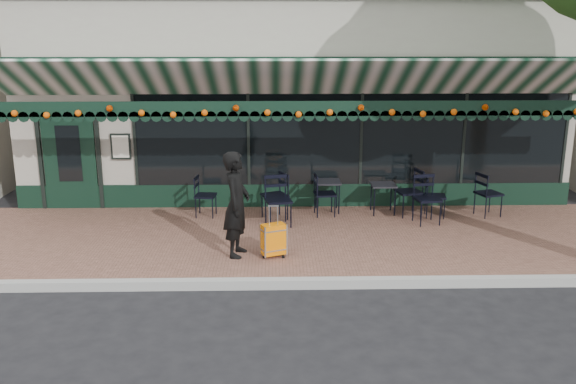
{
  "coord_description": "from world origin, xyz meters",
  "views": [
    {
      "loc": [
        -0.46,
        -8.82,
        3.83
      ],
      "look_at": [
        -0.22,
        1.6,
        1.1
      ],
      "focal_mm": 38.0,
      "sensor_mm": 36.0,
      "label": 1
    }
  ],
  "objects_px": {
    "chair_a_left": "(409,192)",
    "cafe_table_a": "(383,187)",
    "chair_a_extra": "(489,194)",
    "chair_b_front": "(278,201)",
    "chair_b_right": "(325,194)",
    "chair_b_left": "(275,196)",
    "chair_a_front": "(427,200)",
    "chair_a_right": "(435,197)",
    "chair_solo": "(206,196)",
    "woman": "(237,204)",
    "cafe_table_b": "(328,184)",
    "suitcase": "(274,240)"
  },
  "relations": [
    {
      "from": "chair_a_left",
      "to": "chair_b_front",
      "type": "bearing_deg",
      "value": -89.21
    },
    {
      "from": "suitcase",
      "to": "chair_b_front",
      "type": "bearing_deg",
      "value": 64.34
    },
    {
      "from": "chair_solo",
      "to": "suitcase",
      "type": "bearing_deg",
      "value": -143.64
    },
    {
      "from": "chair_a_extra",
      "to": "chair_b_front",
      "type": "xyz_separation_m",
      "value": [
        -4.34,
        -0.58,
        0.04
      ]
    },
    {
      "from": "cafe_table_a",
      "to": "chair_a_right",
      "type": "relative_size",
      "value": 0.74
    },
    {
      "from": "woman",
      "to": "suitcase",
      "type": "distance_m",
      "value": 0.87
    },
    {
      "from": "suitcase",
      "to": "chair_a_right",
      "type": "distance_m",
      "value": 4.01
    },
    {
      "from": "chair_a_front",
      "to": "chair_b_front",
      "type": "xyz_separation_m",
      "value": [
        -2.95,
        -0.08,
        0.01
      ]
    },
    {
      "from": "chair_b_left",
      "to": "chair_b_front",
      "type": "bearing_deg",
      "value": -16.47
    },
    {
      "from": "cafe_table_b",
      "to": "chair_a_right",
      "type": "xyz_separation_m",
      "value": [
        2.18,
        -0.44,
        -0.17
      ]
    },
    {
      "from": "chair_a_left",
      "to": "woman",
      "type": "bearing_deg",
      "value": -69.09
    },
    {
      "from": "suitcase",
      "to": "chair_solo",
      "type": "distance_m",
      "value": 2.79
    },
    {
      "from": "chair_a_right",
      "to": "chair_b_front",
      "type": "bearing_deg",
      "value": 107.88
    },
    {
      "from": "woman",
      "to": "cafe_table_b",
      "type": "relative_size",
      "value": 2.72
    },
    {
      "from": "chair_b_front",
      "to": "chair_b_left",
      "type": "bearing_deg",
      "value": 84.56
    },
    {
      "from": "chair_b_front",
      "to": "woman",
      "type": "bearing_deg",
      "value": -127.1
    },
    {
      "from": "woman",
      "to": "chair_b_left",
      "type": "bearing_deg",
      "value": -7.47
    },
    {
      "from": "cafe_table_b",
      "to": "chair_a_left",
      "type": "relative_size",
      "value": 0.67
    },
    {
      "from": "cafe_table_b",
      "to": "chair_a_front",
      "type": "xyz_separation_m",
      "value": [
        1.9,
        -0.89,
        -0.11
      ]
    },
    {
      "from": "suitcase",
      "to": "chair_solo",
      "type": "relative_size",
      "value": 1.06
    },
    {
      "from": "woman",
      "to": "chair_b_left",
      "type": "height_order",
      "value": "woman"
    },
    {
      "from": "cafe_table_a",
      "to": "chair_a_right",
      "type": "height_order",
      "value": "chair_a_right"
    },
    {
      "from": "chair_a_left",
      "to": "chair_b_left",
      "type": "bearing_deg",
      "value": -98.96
    },
    {
      "from": "chair_solo",
      "to": "cafe_table_a",
      "type": "bearing_deg",
      "value": -81.8
    },
    {
      "from": "cafe_table_a",
      "to": "chair_a_left",
      "type": "height_order",
      "value": "chair_a_left"
    },
    {
      "from": "chair_a_extra",
      "to": "chair_solo",
      "type": "bearing_deg",
      "value": 71.35
    },
    {
      "from": "chair_b_left",
      "to": "chair_b_right",
      "type": "bearing_deg",
      "value": 77.64
    },
    {
      "from": "chair_a_front",
      "to": "chair_b_left",
      "type": "distance_m",
      "value": 3.04
    },
    {
      "from": "chair_a_left",
      "to": "chair_b_front",
      "type": "relative_size",
      "value": 0.98
    },
    {
      "from": "chair_a_left",
      "to": "chair_b_front",
      "type": "height_order",
      "value": "chair_b_front"
    },
    {
      "from": "chair_a_right",
      "to": "cafe_table_a",
      "type": "bearing_deg",
      "value": 83.39
    },
    {
      "from": "chair_a_right",
      "to": "chair_a_front",
      "type": "distance_m",
      "value": 0.53
    },
    {
      "from": "cafe_table_b",
      "to": "chair_solo",
      "type": "distance_m",
      "value": 2.56
    },
    {
      "from": "chair_a_right",
      "to": "chair_b_left",
      "type": "xyz_separation_m",
      "value": [
        -3.29,
        -0.06,
        0.05
      ]
    },
    {
      "from": "chair_a_front",
      "to": "woman",
      "type": "bearing_deg",
      "value": -165.04
    },
    {
      "from": "chair_a_extra",
      "to": "chair_solo",
      "type": "xyz_separation_m",
      "value": [
        -5.83,
        0.11,
        -0.04
      ]
    },
    {
      "from": "chair_solo",
      "to": "chair_a_front",
      "type": "bearing_deg",
      "value": -91.46
    },
    {
      "from": "woman",
      "to": "cafe_table_b",
      "type": "xyz_separation_m",
      "value": [
        1.76,
        2.59,
        -0.3
      ]
    },
    {
      "from": "chair_a_left",
      "to": "chair_a_right",
      "type": "bearing_deg",
      "value": 65.11
    },
    {
      "from": "chair_b_right",
      "to": "chair_b_left",
      "type": "bearing_deg",
      "value": 97.16
    },
    {
      "from": "chair_a_front",
      "to": "chair_b_front",
      "type": "bearing_deg",
      "value": 171.65
    },
    {
      "from": "chair_a_left",
      "to": "chair_a_extra",
      "type": "xyz_separation_m",
      "value": [
        1.64,
        -0.07,
        -0.03
      ]
    },
    {
      "from": "cafe_table_a",
      "to": "cafe_table_b",
      "type": "bearing_deg",
      "value": 171.93
    },
    {
      "from": "chair_b_front",
      "to": "chair_a_right",
      "type": "bearing_deg",
      "value": -4.12
    },
    {
      "from": "chair_a_left",
      "to": "cafe_table_a",
      "type": "bearing_deg",
      "value": -120.79
    },
    {
      "from": "chair_a_left",
      "to": "chair_b_right",
      "type": "bearing_deg",
      "value": -104.12
    },
    {
      "from": "chair_a_right",
      "to": "chair_a_front",
      "type": "xyz_separation_m",
      "value": [
        -0.28,
        -0.45,
        0.06
      ]
    },
    {
      "from": "woman",
      "to": "chair_b_right",
      "type": "bearing_deg",
      "value": -26.41
    },
    {
      "from": "cafe_table_a",
      "to": "cafe_table_b",
      "type": "relative_size",
      "value": 0.95
    },
    {
      "from": "cafe_table_a",
      "to": "chair_solo",
      "type": "xyz_separation_m",
      "value": [
        -3.69,
        -0.12,
        -0.14
      ]
    }
  ]
}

